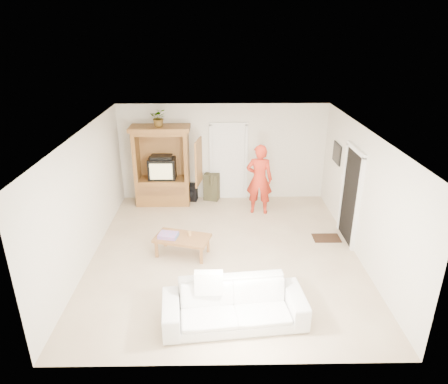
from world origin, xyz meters
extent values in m
plane|color=tan|center=(0.00, 0.00, 0.00)|extent=(6.00, 6.00, 0.00)
plane|color=white|center=(0.00, 0.00, 2.60)|extent=(6.00, 6.00, 0.00)
plane|color=silver|center=(0.00, 3.00, 1.30)|extent=(5.50, 0.00, 5.50)
plane|color=silver|center=(0.00, -3.00, 1.30)|extent=(5.50, 0.00, 5.50)
plane|color=silver|center=(-2.75, 0.00, 1.30)|extent=(0.00, 6.00, 6.00)
plane|color=silver|center=(2.75, 0.00, 1.30)|extent=(0.00, 6.00, 6.00)
cube|color=#99622F|center=(-1.60, 2.65, 0.35)|extent=(1.40, 0.60, 0.70)
cube|color=#99622F|center=(-2.25, 2.65, 1.30)|extent=(0.10, 0.60, 1.20)
cube|color=#99622F|center=(-0.95, 2.65, 1.30)|extent=(0.10, 0.60, 1.20)
cube|color=#99622F|center=(-1.60, 2.92, 1.30)|extent=(1.40, 0.06, 1.20)
cube|color=#99622F|center=(-1.60, 2.65, 1.95)|extent=(1.40, 0.60, 0.10)
cube|color=#99622F|center=(-1.60, 2.65, 2.05)|extent=(1.52, 0.68, 0.10)
cube|color=#99622F|center=(-0.62, 2.18, 1.30)|extent=(0.16, 0.67, 1.15)
cube|color=black|center=(-1.60, 2.68, 0.97)|extent=(0.70, 0.52, 0.55)
cube|color=tan|center=(-1.60, 2.41, 0.98)|extent=(0.58, 0.02, 0.42)
cube|color=black|center=(-1.60, 2.65, 1.29)|extent=(0.55, 0.35, 0.08)
cube|color=olive|center=(-1.60, 2.37, 0.45)|extent=(1.19, 0.03, 0.25)
cube|color=white|center=(0.15, 2.97, 1.02)|extent=(0.85, 0.05, 2.04)
cube|color=black|center=(2.73, 0.60, 1.02)|extent=(0.05, 0.90, 2.04)
cube|color=black|center=(2.73, 1.90, 1.60)|extent=(0.03, 0.60, 0.48)
cube|color=#382316|center=(2.30, 0.60, 0.01)|extent=(0.60, 0.40, 0.02)
imported|color=#4C7238|center=(-1.60, 2.63, 2.33)|extent=(0.41, 0.36, 0.45)
imported|color=red|center=(0.89, 2.01, 0.90)|extent=(0.71, 0.52, 1.80)
imported|color=silver|center=(0.11, -2.10, 0.33)|extent=(2.34, 1.12, 0.66)
cube|color=olive|center=(-0.88, -0.03, 0.38)|extent=(1.23, 0.89, 0.06)
cube|color=olive|center=(-1.41, -0.12, 0.18)|extent=(0.07, 0.07, 0.35)
cube|color=olive|center=(-1.29, 0.33, 0.18)|extent=(0.07, 0.07, 0.35)
cube|color=olive|center=(-0.48, -0.38, 0.18)|extent=(0.07, 0.07, 0.35)
cube|color=olive|center=(-0.35, 0.07, 0.18)|extent=(0.07, 0.07, 0.35)
cube|color=#DA4896|center=(-1.17, -0.03, 0.45)|extent=(0.43, 0.36, 0.08)
cylinder|color=tan|center=(-0.73, 0.02, 0.46)|extent=(0.08, 0.08, 0.10)
camera|label=1|loc=(-0.14, -7.26, 4.42)|focal=32.00mm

